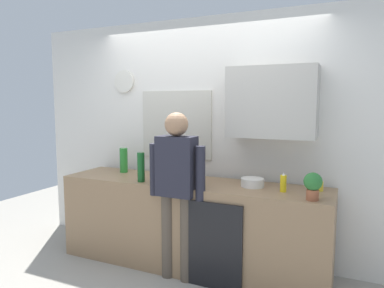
{
  "coord_description": "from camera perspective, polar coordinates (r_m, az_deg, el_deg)",
  "views": [
    {
      "loc": [
        1.47,
        -2.89,
        1.68
      ],
      "look_at": [
        0.04,
        0.25,
        1.28
      ],
      "focal_mm": 33.05,
      "sensor_mm": 36.0,
      "label": 1
    }
  ],
  "objects": [
    {
      "name": "bottle_red_vinegar",
      "position": [
        3.8,
        -4.07,
        -3.74
      ],
      "size": [
        0.06,
        0.06,
        0.22
      ],
      "primitive_type": "cylinder",
      "color": "maroon",
      "rests_on": "kitchen_counter"
    },
    {
      "name": "mixing_bowl",
      "position": [
        3.44,
        9.74,
        -6.13
      ],
      "size": [
        0.22,
        0.22,
        0.08
      ],
      "primitive_type": "cylinder",
      "color": "white",
      "rests_on": "kitchen_counter"
    },
    {
      "name": "back_wall_assembly",
      "position": [
        3.86,
        3.45,
        1.75
      ],
      "size": [
        4.36,
        0.42,
        2.6
      ],
      "color": "white",
      "rests_on": "ground_plane"
    },
    {
      "name": "dish_soap",
      "position": [
        3.29,
        14.52,
        -6.15
      ],
      "size": [
        0.06,
        0.06,
        0.18
      ],
      "color": "yellow",
      "rests_on": "kitchen_counter"
    },
    {
      "name": "ground_plane",
      "position": [
        3.65,
        -2.4,
        -20.82
      ],
      "size": [
        8.0,
        8.0,
        0.0
      ],
      "primitive_type": "plane",
      "color": "#9E998E"
    },
    {
      "name": "coffee_maker",
      "position": [
        3.56,
        -2.19,
        -3.83
      ],
      "size": [
        0.2,
        0.2,
        0.33
      ],
      "color": "black",
      "rests_on": "kitchen_counter"
    },
    {
      "name": "cup_yellow_cup",
      "position": [
        3.43,
        19.83,
        -6.42
      ],
      "size": [
        0.07,
        0.07,
        0.08
      ],
      "primitive_type": "cylinder",
      "color": "yellow",
      "rests_on": "kitchen_counter"
    },
    {
      "name": "bottle_clear_soda",
      "position": [
        4.14,
        -10.96,
        -2.57
      ],
      "size": [
        0.09,
        0.09,
        0.28
      ],
      "primitive_type": "cylinder",
      "color": "#2D8C33",
      "rests_on": "kitchen_counter"
    },
    {
      "name": "kitchen_counter",
      "position": [
        3.73,
        -0.3,
        -12.79
      ],
      "size": [
        2.76,
        0.64,
        0.89
      ],
      "primitive_type": "cube",
      "color": "#937251",
      "rests_on": "ground_plane"
    },
    {
      "name": "potted_plant",
      "position": [
        3.07,
        18.92,
        -6.18
      ],
      "size": [
        0.15,
        0.15,
        0.23
      ],
      "color": "#9E5638",
      "rests_on": "kitchen_counter"
    },
    {
      "name": "bottle_green_wine",
      "position": [
        3.61,
        -8.23,
        -3.71
      ],
      "size": [
        0.07,
        0.07,
        0.3
      ],
      "primitive_type": "cylinder",
      "color": "#195923",
      "rests_on": "kitchen_counter"
    },
    {
      "name": "person_at_sink",
      "position": [
        3.33,
        -2.47,
        -6.16
      ],
      "size": [
        0.57,
        0.22,
        1.6
      ],
      "rotation": [
        0.0,
        0.0,
        -0.24
      ],
      "color": "brown",
      "rests_on": "ground_plane"
    },
    {
      "name": "dishwasher_panel",
      "position": [
        3.32,
        3.3,
        -16.11
      ],
      "size": [
        0.56,
        0.02,
        0.8
      ],
      "primitive_type": "cube",
      "color": "black",
      "rests_on": "ground_plane"
    }
  ]
}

